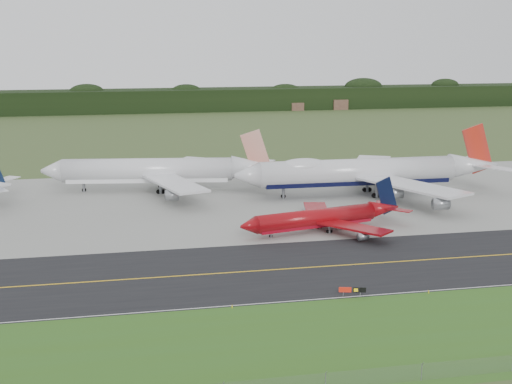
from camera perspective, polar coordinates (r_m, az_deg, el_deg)
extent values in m
plane|color=#324621|center=(134.14, 6.95, -5.28)|extent=(600.00, 600.00, 0.00)
cube|color=#355F1B|center=(103.63, 13.14, -10.94)|extent=(400.00, 30.00, 0.01)
cube|color=black|center=(130.53, 7.50, -5.79)|extent=(400.00, 32.00, 0.02)
cube|color=gray|center=(181.51, 1.89, -0.53)|extent=(400.00, 78.00, 0.01)
cube|color=yellow|center=(130.53, 7.50, -5.79)|extent=(400.00, 0.40, 0.00)
cube|color=silver|center=(116.82, 9.98, -8.07)|extent=(400.00, 0.25, 0.00)
plane|color=slate|center=(92.64, 16.58, -13.31)|extent=(320.00, 0.00, 320.00)
cylinder|color=slate|center=(92.64, 16.58, -13.31)|extent=(0.10, 0.10, 2.20)
cube|color=black|center=(399.72, -5.61, 7.34)|extent=(700.00, 24.00, 12.00)
cylinder|color=silver|center=(185.70, 8.10, 1.64)|extent=(51.53, 7.04, 6.54)
cube|color=black|center=(186.10, 8.08, 1.00)|extent=(48.95, 5.38, 2.29)
cone|color=silver|center=(178.46, -0.73, 1.33)|extent=(6.50, 6.60, 6.54)
cone|color=silver|center=(198.53, 17.03, 2.06)|extent=(13.65, 6.67, 6.54)
ellipsoid|color=silver|center=(181.23, 3.80, 2.06)|extent=(13.39, 5.69, 4.17)
cube|color=silver|center=(175.80, 12.38, 0.49)|extent=(20.51, 30.36, 0.56)
cube|color=silver|center=(202.36, 9.15, 2.16)|extent=(20.95, 30.29, 0.56)
cube|color=red|center=(198.17, 17.29, 3.33)|extent=(9.40, 0.61, 13.54)
cylinder|color=gray|center=(175.21, 11.07, -0.08)|extent=(3.60, 2.78, 2.75)
cylinder|color=gray|center=(200.76, 8.12, 1.60)|extent=(3.60, 2.78, 2.75)
cylinder|color=gray|center=(166.27, 14.58, -0.92)|extent=(3.60, 2.78, 2.75)
cylinder|color=gray|center=(214.44, 8.52, 2.27)|extent=(3.60, 2.78, 2.75)
cylinder|color=black|center=(181.50, 2.20, -0.34)|extent=(1.18, 0.54, 1.18)
cylinder|color=slate|center=(184.58, 9.63, 0.21)|extent=(0.92, 0.92, 4.37)
cylinder|color=black|center=(184.91, 9.61, -0.27)|extent=(1.18, 0.60, 1.18)
cylinder|color=slate|center=(191.17, 8.88, 0.66)|extent=(0.92, 0.92, 4.37)
cylinder|color=black|center=(191.50, 8.87, 0.19)|extent=(1.18, 0.60, 1.18)
cylinder|color=maroon|center=(150.54, 4.78, -2.07)|extent=(27.67, 10.07, 3.73)
cube|color=maroon|center=(150.84, 4.77, -2.52)|extent=(26.12, 8.84, 1.31)
cone|color=maroon|center=(143.68, -0.61, -2.73)|extent=(4.22, 4.43, 3.73)
cone|color=maroon|center=(159.63, 10.22, -1.29)|extent=(7.94, 5.33, 3.73)
cube|color=maroon|center=(146.77, 7.87, -2.79)|extent=(13.46, 15.11, 0.42)
cube|color=maroon|center=(159.44, 4.88, -1.50)|extent=(7.93, 16.04, 0.42)
cube|color=black|center=(159.29, 10.41, -0.29)|extent=(5.80, 1.67, 8.49)
cylinder|color=gray|center=(143.94, 8.55, -3.53)|extent=(2.35, 2.00, 1.57)
cylinder|color=gray|center=(162.64, 4.15, -1.58)|extent=(2.35, 2.00, 1.57)
cylinder|color=black|center=(146.48, 1.19, -3.54)|extent=(0.72, 0.45, 0.67)
cylinder|color=slate|center=(150.44, 5.88, -2.92)|extent=(0.63, 0.63, 1.92)
cylinder|color=black|center=(150.61, 5.88, -3.15)|extent=(0.73, 0.48, 0.67)
cylinder|color=slate|center=(153.85, 5.10, -2.56)|extent=(0.63, 0.63, 1.92)
cylinder|color=black|center=(154.01, 5.10, -2.79)|extent=(0.73, 0.48, 0.67)
cylinder|color=silver|center=(191.20, -8.67, 1.76)|extent=(45.02, 12.42, 6.19)
cube|color=white|center=(191.58, -8.65, 1.17)|extent=(42.60, 10.57, 2.17)
cone|color=silver|center=(195.13, -16.02, 1.63)|extent=(6.39, 6.92, 6.19)
cone|color=silver|center=(190.59, -0.20, 2.01)|extent=(12.52, 7.79, 6.19)
cube|color=silver|center=(178.33, -6.52, 0.71)|extent=(15.13, 26.78, 0.56)
cube|color=silver|center=(203.38, -6.14, 2.15)|extent=(20.69, 25.79, 0.56)
cube|color=red|center=(189.95, 0.01, 3.21)|extent=(8.53, 1.69, 12.31)
cylinder|color=gray|center=(172.74, -6.73, -0.25)|extent=(3.71, 3.05, 2.60)
cylinder|color=gray|center=(209.70, -6.16, 1.99)|extent=(3.71, 3.05, 2.60)
cylinder|color=black|center=(194.51, -13.59, 0.17)|extent=(1.17, 0.65, 1.11)
cylinder|color=slate|center=(188.31, -7.64, 0.45)|extent=(0.98, 0.98, 3.91)
cylinder|color=black|center=(188.60, -7.63, 0.03)|extent=(1.18, 0.71, 1.11)
cylinder|color=slate|center=(194.96, -7.50, 0.86)|extent=(0.98, 0.98, 3.91)
cylinder|color=black|center=(195.24, -7.49, 0.46)|extent=(1.18, 0.71, 1.11)
cylinder|color=slate|center=(115.31, 7.00, -8.10)|extent=(0.11, 0.11, 0.63)
cylinder|color=slate|center=(115.56, 8.34, -8.09)|extent=(0.11, 0.11, 0.63)
cube|color=#98170B|center=(115.09, 7.14, -7.76)|extent=(1.95, 0.64, 0.81)
cube|color=black|center=(115.24, 7.99, -7.76)|extent=(0.91, 0.38, 0.81)
cube|color=black|center=(115.35, 8.53, -7.76)|extent=(1.08, 0.42, 0.81)
cylinder|color=yellow|center=(109.62, -1.92, -9.15)|extent=(0.16, 0.16, 0.50)
cylinder|color=yellow|center=(118.82, 13.64, -7.77)|extent=(0.16, 0.16, 0.50)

